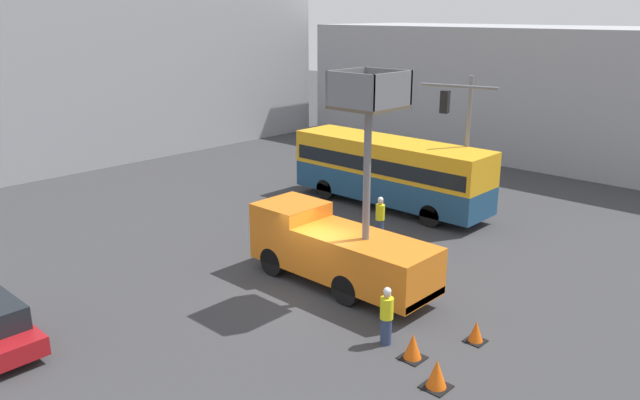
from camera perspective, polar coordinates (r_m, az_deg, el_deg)
name	(u,v)px	position (r m, az deg, el deg)	size (l,w,h in m)	color
ground_plane	(307,291)	(21.55, -1.22, -8.30)	(120.00, 120.00, 0.00)	#38383A
building_backdrop_side	(520,90)	(44.63, 17.79, 9.59)	(10.00, 28.00, 8.23)	#9E9EA3
utility_truck	(338,244)	(21.43, 1.62, -4.07)	(2.21, 6.98, 7.45)	orange
city_bus	(390,168)	(30.19, 6.39, 2.88)	(2.55, 10.17, 3.29)	navy
traffic_light_pole	(460,127)	(27.82, 12.69, 6.50)	(3.52, 3.27, 6.47)	slate
road_worker_near_truck	(386,316)	(18.09, 6.10, -10.51)	(0.38, 0.38, 1.76)	navy
road_worker_directing	(380,218)	(26.10, 5.51, -1.64)	(0.38, 0.38, 1.82)	navy
traffic_cone_near_truck	(437,375)	(16.62, 10.62, -15.41)	(0.68, 0.68, 0.78)	black
traffic_cone_mid_road	(413,347)	(17.72, 8.48, -13.14)	(0.65, 0.65, 0.75)	black
traffic_cone_far_side	(476,332)	(18.91, 14.07, -11.64)	(0.56, 0.56, 0.64)	black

